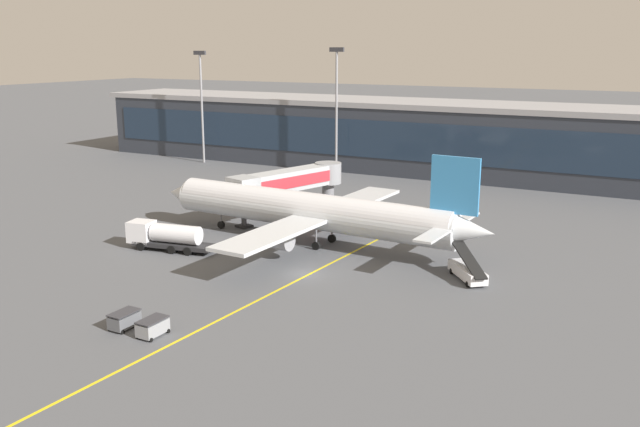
% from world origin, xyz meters
% --- Properties ---
extents(ground_plane, '(700.00, 700.00, 0.00)m').
position_xyz_m(ground_plane, '(0.00, 0.00, 0.00)').
color(ground_plane, '#515459').
extents(apron_lead_in_line, '(5.62, 79.84, 0.01)m').
position_xyz_m(apron_lead_in_line, '(0.54, 2.00, 0.00)').
color(apron_lead_in_line, yellow).
rests_on(apron_lead_in_line, ground_plane).
extents(terminal_building, '(157.39, 18.58, 13.37)m').
position_xyz_m(terminal_building, '(-3.39, 65.16, 6.70)').
color(terminal_building, '#2D333D').
rests_on(terminal_building, ground_plane).
extents(main_airliner, '(45.55, 36.07, 12.24)m').
position_xyz_m(main_airliner, '(-5.12, 10.36, 4.17)').
color(main_airliner, silver).
rests_on(main_airliner, ground_plane).
extents(jet_bridge, '(8.85, 19.27, 6.85)m').
position_xyz_m(jet_bridge, '(-14.18, 21.36, 5.13)').
color(jet_bridge, '#B2B7BC').
rests_on(jet_bridge, ground_plane).
extents(fuel_tanker, '(11.06, 4.23, 3.25)m').
position_xyz_m(fuel_tanker, '(-18.93, 0.00, 1.75)').
color(fuel_tanker, '#232326').
rests_on(fuel_tanker, ground_plane).
extents(belt_loader, '(5.43, 6.15, 3.49)m').
position_xyz_m(belt_loader, '(15.67, 6.29, 0.99)').
color(belt_loader, white).
rests_on(belt_loader, ground_plane).
extents(baggage_cart_0, '(1.68, 2.69, 1.48)m').
position_xyz_m(baggage_cart_0, '(-6.61, -19.82, 0.78)').
color(baggage_cart_0, '#595B60').
rests_on(baggage_cart_0, ground_plane).
extents(baggage_cart_1, '(1.68, 2.69, 1.48)m').
position_xyz_m(baggage_cart_1, '(-3.41, -19.89, 0.78)').
color(baggage_cart_1, gray).
rests_on(baggage_cart_1, ground_plane).
extents(apron_light_mast_1, '(2.80, 0.50, 23.37)m').
position_xyz_m(apron_light_mast_1, '(-23.15, 53.20, 13.67)').
color(apron_light_mast_1, gray).
rests_on(apron_light_mast_1, ground_plane).
extents(apron_light_mast_2, '(2.80, 0.50, 22.69)m').
position_xyz_m(apron_light_mast_2, '(-54.01, 53.20, 13.31)').
color(apron_light_mast_2, gray).
rests_on(apron_light_mast_2, ground_plane).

